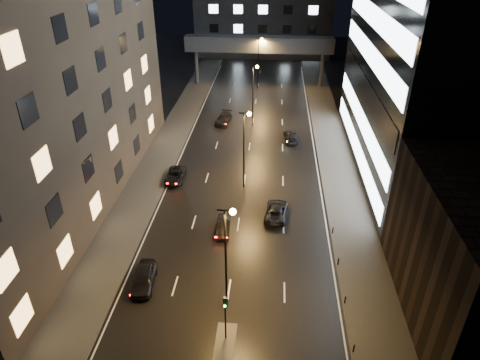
{
  "coord_description": "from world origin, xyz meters",
  "views": [
    {
      "loc": [
        3.27,
        -18.39,
        28.05
      ],
      "look_at": [
        -0.06,
        22.91,
        4.0
      ],
      "focal_mm": 32.0,
      "sensor_mm": 36.0,
      "label": 1
    }
  ],
  "objects": [
    {
      "name": "building_right_low",
      "position": [
        20.0,
        9.0,
        6.0
      ],
      "size": [
        10.0,
        18.0,
        12.0
      ],
      "primitive_type": "cube",
      "color": "black",
      "rests_on": "ground"
    },
    {
      "name": "ground",
      "position": [
        0.0,
        40.0,
        0.0
      ],
      "size": [
        160.0,
        160.0,
        0.0
      ],
      "primitive_type": "plane",
      "color": "black",
      "rests_on": "ground"
    },
    {
      "name": "skybridge",
      "position": [
        0.0,
        70.0,
        8.34
      ],
      "size": [
        30.0,
        3.0,
        10.0
      ],
      "color": "#333335",
      "rests_on": "ground"
    },
    {
      "name": "streetlight_mid_b",
      "position": [
        0.16,
        48.0,
        6.5
      ],
      "size": [
        1.45,
        0.5,
        10.15
      ],
      "color": "black",
      "rests_on": "ground"
    },
    {
      "name": "traffic_signal_near",
      "position": [
        0.3,
        4.49,
        3.09
      ],
      "size": [
        0.28,
        0.34,
        4.4
      ],
      "color": "black",
      "rests_on": "median_island"
    },
    {
      "name": "car_away_b",
      "position": [
        -1.5,
        18.67,
        0.66
      ],
      "size": [
        1.57,
        4.05,
        1.32
      ],
      "primitive_type": "imported",
      "rotation": [
        0.0,
        0.0,
        0.04
      ],
      "color": "black",
      "rests_on": "ground"
    },
    {
      "name": "streetlight_mid_a",
      "position": [
        0.16,
        28.0,
        6.5
      ],
      "size": [
        1.45,
        0.5,
        10.15
      ],
      "color": "black",
      "rests_on": "ground"
    },
    {
      "name": "sidewalk_right",
      "position": [
        12.5,
        35.0,
        0.07
      ],
      "size": [
        5.0,
        110.0,
        0.15
      ],
      "primitive_type": "cube",
      "color": "#383533",
      "rests_on": "ground"
    },
    {
      "name": "car_away_a",
      "position": [
        -7.81,
        9.96,
        0.81
      ],
      "size": [
        2.31,
        4.89,
        1.61
      ],
      "primitive_type": "imported",
      "rotation": [
        0.0,
        0.0,
        0.09
      ],
      "color": "black",
      "rests_on": "ground"
    },
    {
      "name": "streetlight_near",
      "position": [
        0.16,
        8.0,
        6.5
      ],
      "size": [
        1.45,
        0.5,
        10.15
      ],
      "color": "black",
      "rests_on": "ground"
    },
    {
      "name": "sidewalk_left",
      "position": [
        -12.5,
        35.0,
        0.07
      ],
      "size": [
        5.0,
        110.0,
        0.15
      ],
      "primitive_type": "cube",
      "color": "#383533",
      "rests_on": "ground"
    },
    {
      "name": "streetlight_far",
      "position": [
        0.16,
        68.0,
        6.5
      ],
      "size": [
        1.45,
        0.5,
        10.15
      ],
      "color": "black",
      "rests_on": "ground"
    },
    {
      "name": "bollard_row",
      "position": [
        10.2,
        6.5,
        0.45
      ],
      "size": [
        0.12,
        25.12,
        0.9
      ],
      "color": "black",
      "rests_on": "ground"
    },
    {
      "name": "building_left",
      "position": [
        -22.5,
        24.0,
        20.0
      ],
      "size": [
        15.0,
        48.0,
        40.0
      ],
      "primitive_type": "cube",
      "color": "#2D2319",
      "rests_on": "ground"
    },
    {
      "name": "building_far",
      "position": [
        0.0,
        98.0,
        12.5
      ],
      "size": [
        34.0,
        14.0,
        25.0
      ],
      "primitive_type": "cube",
      "color": "#333335",
      "rests_on": "ground"
    },
    {
      "name": "car_toward_a",
      "position": [
        4.17,
        21.99,
        0.71
      ],
      "size": [
        2.89,
        5.35,
        1.43
      ],
      "primitive_type": "imported",
      "rotation": [
        0.0,
        0.0,
        3.04
      ],
      "color": "black",
      "rests_on": "ground"
    },
    {
      "name": "car_away_d",
      "position": [
        -4.88,
        48.8,
        0.74
      ],
      "size": [
        2.66,
        5.32,
        1.48
      ],
      "primitive_type": "imported",
      "rotation": [
        0.0,
        0.0,
        -0.12
      ],
      "color": "black",
      "rests_on": "ground"
    },
    {
      "name": "car_toward_b",
      "position": [
        6.27,
        42.71,
        0.7
      ],
      "size": [
        2.38,
        4.96,
        1.39
      ],
      "primitive_type": "imported",
      "rotation": [
        0.0,
        0.0,
        3.23
      ],
      "color": "black",
      "rests_on": "ground"
    },
    {
      "name": "car_away_c",
      "position": [
        -9.0,
        29.05,
        0.68
      ],
      "size": [
        2.34,
        4.91,
        1.35
      ],
      "primitive_type": "imported",
      "rotation": [
        0.0,
        0.0,
        0.02
      ],
      "color": "black",
      "rests_on": "ground"
    }
  ]
}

